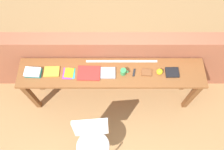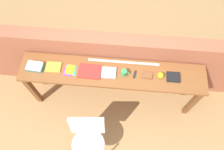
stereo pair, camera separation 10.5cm
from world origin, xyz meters
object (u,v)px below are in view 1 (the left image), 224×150
mug (124,72)px  sports_ball_small (160,72)px  book_stack_leftmost (33,72)px  magazine_cycling (52,71)px  chair_white_moulded (92,140)px  multitool_folded (134,73)px  leather_journal_brown (147,73)px  pamphlet_pile_colourful (70,73)px  book_open_centre (89,73)px  book_repair_rightmost (173,73)px

mug → sports_ball_small: size_ratio=1.37×
book_stack_leftmost → magazine_cycling: (0.24, 0.02, -0.02)m
chair_white_moulded → sports_ball_small: (0.88, 0.80, 0.39)m
magazine_cycling → multitool_folded: size_ratio=1.85×
mug → leather_journal_brown: size_ratio=0.85×
pamphlet_pile_colourful → mug: size_ratio=1.58×
book_stack_leftmost → pamphlet_pile_colourful: 0.47m
leather_journal_brown → book_open_centre: bearing=-174.2°
sports_ball_small → book_repair_rightmost: size_ratio=0.46×
book_open_centre → book_repair_rightmost: (1.10, 0.01, 0.00)m
book_open_centre → leather_journal_brown: size_ratio=2.30×
leather_journal_brown → book_repair_rightmost: (0.34, -0.00, 0.00)m
multitool_folded → sports_ball_small: sports_ball_small is taller
pamphlet_pile_colourful → leather_journal_brown: 1.03m
book_stack_leftmost → book_repair_rightmost: size_ratio=1.27×
pamphlet_pile_colourful → book_repair_rightmost: size_ratio=1.00×
magazine_cycling → pamphlet_pile_colourful: magazine_cycling is taller
book_stack_leftmost → mug: mug is taller
sports_ball_small → magazine_cycling: bearing=179.4°
book_stack_leftmost → book_open_centre: (0.73, -0.00, -0.02)m
magazine_cycling → sports_ball_small: (1.43, -0.02, 0.03)m
book_open_centre → multitool_folded: size_ratio=2.72×
book_stack_leftmost → book_repair_rightmost: book_stack_leftmost is taller
book_repair_rightmost → book_open_centre: bearing=179.7°
multitool_folded → book_open_centre: bearing=-179.2°
chair_white_moulded → mug: size_ratio=8.10×
book_stack_leftmost → magazine_cycling: bearing=5.1°
pamphlet_pile_colourful → multitool_folded: 0.86m
pamphlet_pile_colourful → book_repair_rightmost: book_repair_rightmost is taller
multitool_folded → leather_journal_brown: bearing=0.5°
pamphlet_pile_colourful → multitool_folded: size_ratio=1.58×
chair_white_moulded → book_stack_leftmost: size_ratio=4.02×
book_open_centre → sports_ball_small: bearing=1.6°
chair_white_moulded → magazine_cycling: (-0.54, 0.82, 0.36)m
book_stack_leftmost → pamphlet_pile_colourful: bearing=0.1°
chair_white_moulded → mug: bearing=62.8°
sports_ball_small → book_repair_rightmost: sports_ball_small is taller
chair_white_moulded → sports_ball_small: bearing=42.2°
book_stack_leftmost → multitool_folded: size_ratio=2.02×
multitool_folded → leather_journal_brown: leather_journal_brown is taller
leather_journal_brown → sports_ball_small: bearing=3.9°
multitool_folded → magazine_cycling: bearing=179.3°
sports_ball_small → book_open_centre: bearing=-179.6°
multitool_folded → chair_white_moulded: bearing=-124.4°
book_repair_rightmost → leather_journal_brown: bearing=179.1°
pamphlet_pile_colourful → sports_ball_small: sports_ball_small is taller
book_stack_leftmost → book_repair_rightmost: bearing=0.2°
book_repair_rightmost → book_stack_leftmost: bearing=179.5°
chair_white_moulded → book_repair_rightmost: size_ratio=5.12×
book_open_centre → leather_journal_brown: leather_journal_brown is taller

